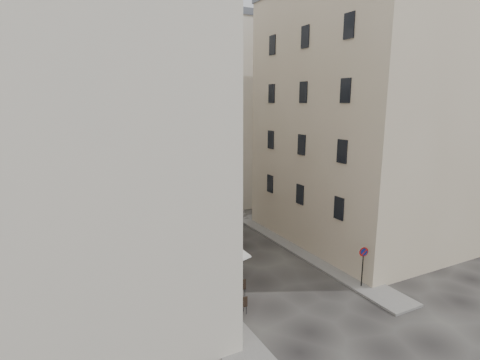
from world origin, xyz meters
TOP-DOWN VIEW (x-y plane):
  - ground at (0.00, 0.00)m, footprint 90.00×90.00m
  - sidewalk_left at (-4.50, 4.00)m, footprint 2.00×22.00m
  - sidewalk_right at (4.50, 3.00)m, footprint 2.00×18.00m
  - building_left at (-10.50, 3.00)m, footprint 12.20×16.20m
  - building_right at (10.50, 3.50)m, footprint 12.20×14.20m
  - building_back at (-1.00, 19.00)m, footprint 18.20×10.20m
  - cafe_storefront at (-4.32, 1.00)m, footprint 1.74×7.30m
  - stone_steps at (0.00, 12.57)m, footprint 9.00×3.15m
  - bollard_near at (-3.25, -1.00)m, footprint 0.12×0.12m
  - bollard_mid at (-3.25, 2.50)m, footprint 0.12×0.12m
  - bollard_far at (-3.25, 6.00)m, footprint 0.12×0.12m
  - no_parking_sign at (4.13, -3.03)m, footprint 0.55×0.17m
  - bistro_table_a at (-3.60, -2.26)m, footprint 1.33×0.62m
  - bistro_table_b at (-2.93, -0.73)m, footprint 1.43×0.67m
  - bistro_table_c at (-2.84, 1.69)m, footprint 1.17×0.55m
  - bistro_table_d at (-2.76, 2.92)m, footprint 1.25×0.58m
  - bistro_table_e at (-2.90, 5.34)m, footprint 1.39×0.65m
  - pedestrian at (-3.10, 0.31)m, footprint 0.67×0.44m

SIDE VIEW (x-z plane):
  - ground at x=0.00m, z-range 0.00..0.00m
  - sidewalk_left at x=-4.50m, z-range 0.00..0.12m
  - sidewalk_right at x=4.50m, z-range 0.00..0.12m
  - stone_steps at x=0.00m, z-range 0.00..0.80m
  - bistro_table_c at x=-2.84m, z-range 0.01..0.83m
  - bistro_table_d at x=-2.76m, z-range 0.01..0.89m
  - bistro_table_a at x=-3.60m, z-range 0.01..0.95m
  - bistro_table_e at x=-2.90m, z-range 0.01..0.99m
  - bistro_table_b at x=-2.93m, z-range 0.01..1.02m
  - bollard_near at x=-3.25m, z-range 0.04..1.02m
  - bollard_mid at x=-3.25m, z-range 0.04..1.02m
  - bollard_far at x=-3.25m, z-range 0.04..1.02m
  - pedestrian at x=-3.10m, z-range 0.00..1.82m
  - no_parking_sign at x=4.13m, z-range 0.51..2.96m
  - cafe_storefront at x=-4.32m, z-range 0.13..3.63m
  - building_right at x=10.50m, z-range 0.01..18.61m
  - building_back at x=-1.00m, z-range 0.01..18.61m
  - building_left at x=-10.50m, z-range 0.01..20.61m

